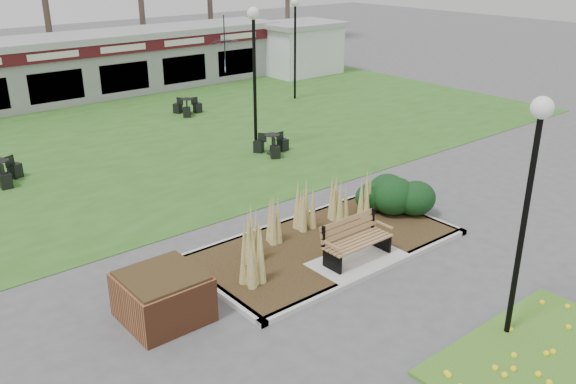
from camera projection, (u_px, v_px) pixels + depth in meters
ground at (362, 266)px, 13.62m from camera, size 100.00×100.00×0.00m
lawn at (125, 143)px, 22.22m from camera, size 34.00×16.00×0.02m
flower_bed at (558, 365)px, 10.29m from camera, size 4.20×3.00×0.16m
planting_bed at (359, 217)px, 15.20m from camera, size 6.75×3.40×1.27m
park_bench at (355, 239)px, 13.58m from camera, size 1.70×0.66×0.93m
brick_planter at (163, 296)px, 11.57m from camera, size 1.50×1.50×0.95m
food_pavilion at (43, 71)px, 27.38m from camera, size 24.60×3.40×2.90m
service_hut at (300, 47)px, 33.93m from camera, size 4.40×3.40×2.83m
lamp_post_near_left at (532, 169)px, 10.01m from camera, size 0.37×0.37×4.46m
lamp_post_mid_right at (295, 26)px, 27.45m from camera, size 0.38×0.38×4.56m
lamp_post_far_right at (254, 48)px, 20.00m from camera, size 0.40×0.40×4.86m
bistro_set_a at (1, 175)px, 18.31m from camera, size 1.35×1.21×0.72m
bistro_set_c at (272, 147)px, 20.95m from camera, size 1.14×1.27×0.68m
bistro_set_d at (187, 109)px, 25.89m from camera, size 1.12×1.25×0.67m
patio_umbrella at (225, 55)px, 30.95m from camera, size 2.44×2.46×2.41m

